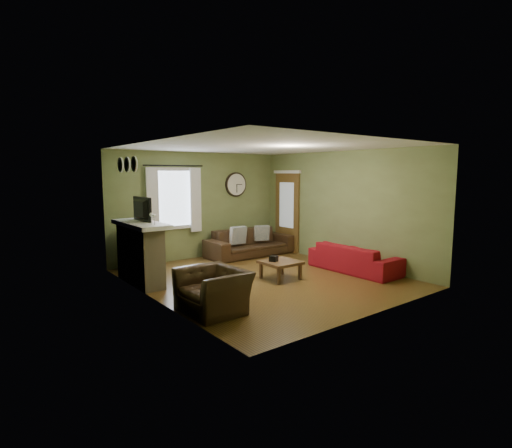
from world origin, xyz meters
TOP-DOWN VIEW (x-y plane):
  - floor at (0.00, 0.00)m, footprint 4.60×5.20m
  - ceiling at (0.00, 0.00)m, footprint 4.60×5.20m
  - wall_left at (-2.30, 0.00)m, footprint 0.00×5.20m
  - wall_right at (2.30, 0.00)m, footprint 0.00×5.20m
  - wall_back at (0.00, 2.60)m, footprint 4.60×0.00m
  - wall_front at (0.00, -2.60)m, footprint 4.60×0.00m
  - fireplace at (-2.10, 1.15)m, footprint 0.40×1.40m
  - firebox at (-1.91, 1.15)m, footprint 0.04×0.60m
  - mantel at (-2.07, 1.15)m, footprint 0.58×1.60m
  - tv at (-2.05, 1.30)m, footprint 0.08×0.60m
  - tv_screen at (-1.97, 1.30)m, footprint 0.02×0.62m
  - medallion_left at (-2.28, 0.80)m, footprint 0.28×0.28m
  - medallion_mid at (-2.28, 1.15)m, footprint 0.28×0.28m
  - medallion_right at (-2.28, 1.50)m, footprint 0.28×0.28m
  - window_pane at (-0.70, 2.58)m, footprint 1.00×0.02m
  - curtain_rod at (-0.70, 2.48)m, footprint 0.03×0.03m
  - curtain_left at (-1.25, 2.48)m, footprint 0.28×0.04m
  - curtain_right at (-0.15, 2.48)m, footprint 0.28×0.04m
  - wall_clock at (1.10, 2.55)m, footprint 0.64×0.06m
  - door at (2.27, 1.85)m, footprint 0.05×0.90m
  - bookshelf at (-1.74, 2.30)m, footprint 0.71×0.30m
  - book at (-1.66, 2.34)m, footprint 0.24×0.26m
  - sofa_brown at (1.12, 1.98)m, footprint 2.31×0.90m
  - pillow_left at (1.49, 1.96)m, footprint 0.40×0.26m
  - pillow_right at (0.78, 2.03)m, footprint 0.44×0.14m
  - sofa_red at (1.89, -0.72)m, footprint 0.78×1.99m
  - armchair at (-1.82, -1.05)m, footprint 0.91×1.03m
  - coffee_table at (0.22, -0.24)m, footprint 0.69×0.69m
  - tissue_box at (0.09, -0.19)m, footprint 0.19×0.19m
  - wine_glass_a at (-2.05, 0.55)m, footprint 0.07×0.07m
  - wine_glass_b at (-2.05, 0.67)m, footprint 0.07×0.07m

SIDE VIEW (x-z plane):
  - floor at x=0.00m, z-range 0.00..0.00m
  - coffee_table at x=0.22m, z-range 0.00..0.37m
  - sofa_red at x=1.89m, z-range 0.00..0.58m
  - firebox at x=-1.91m, z-range 0.02..0.57m
  - armchair at x=-1.82m, z-range 0.00..0.65m
  - sofa_brown at x=1.12m, z-range 0.00..0.68m
  - tissue_box at x=0.09m, z-range 0.34..0.46m
  - bookshelf at x=-1.74m, z-range 0.00..0.85m
  - fireplace at x=-2.10m, z-range 0.00..1.10m
  - pillow_left at x=1.49m, z-range 0.36..0.74m
  - pillow_right at x=0.78m, z-range 0.33..0.77m
  - book at x=-1.66m, z-range 0.95..0.97m
  - door at x=2.27m, z-range 0.00..2.10m
  - mantel at x=-2.07m, z-range 1.10..1.18m
  - wine_glass_a at x=-2.05m, z-range 1.18..1.37m
  - wine_glass_b at x=-2.05m, z-range 1.18..1.39m
  - wall_left at x=-2.30m, z-range 0.00..2.60m
  - wall_right at x=2.30m, z-range 0.00..2.60m
  - wall_back at x=0.00m, z-range 0.00..2.60m
  - wall_front at x=0.00m, z-range 0.00..2.60m
  - tv at x=-2.05m, z-range 1.18..1.53m
  - tv_screen at x=-1.97m, z-range 1.23..1.59m
  - curtain_left at x=-1.25m, z-range 0.67..2.23m
  - curtain_right at x=-0.15m, z-range 0.67..2.23m
  - window_pane at x=-0.70m, z-range 0.85..2.15m
  - wall_clock at x=1.10m, z-range 1.48..2.12m
  - medallion_left at x=-2.28m, z-range 2.24..2.26m
  - medallion_mid at x=-2.28m, z-range 2.24..2.26m
  - medallion_right at x=-2.28m, z-range 2.24..2.26m
  - curtain_rod at x=-0.70m, z-range 1.52..3.02m
  - ceiling at x=0.00m, z-range 2.60..2.60m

